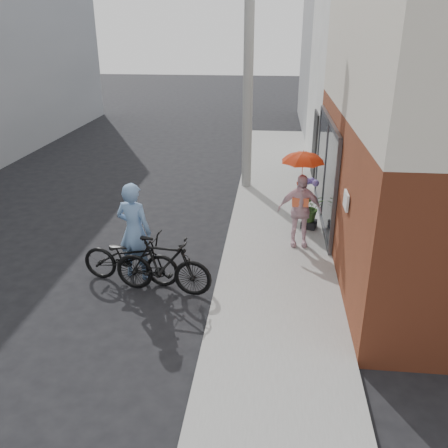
% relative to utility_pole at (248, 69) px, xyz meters
% --- Properties ---
extents(ground, '(80.00, 80.00, 0.00)m').
position_rel_utility_pole_xyz_m(ground, '(-1.10, -6.00, -3.50)').
color(ground, black).
rests_on(ground, ground).
extents(sidewalk, '(2.20, 24.00, 0.12)m').
position_rel_utility_pole_xyz_m(sidewalk, '(1.00, -4.00, -3.44)').
color(sidewalk, gray).
rests_on(sidewalk, ground).
extents(curb, '(0.12, 24.00, 0.12)m').
position_rel_utility_pole_xyz_m(curb, '(-0.16, -4.00, -3.44)').
color(curb, '#9E9E99').
rests_on(curb, ground).
extents(plaster_building, '(8.00, 6.00, 7.00)m').
position_rel_utility_pole_xyz_m(plaster_building, '(6.10, 3.00, 0.00)').
color(plaster_building, white).
rests_on(plaster_building, ground).
extents(east_building_far, '(8.00, 8.00, 7.00)m').
position_rel_utility_pole_xyz_m(east_building_far, '(6.10, 10.00, 0.00)').
color(east_building_far, gray).
rests_on(east_building_far, ground).
extents(utility_pole, '(0.28, 0.28, 7.00)m').
position_rel_utility_pole_xyz_m(utility_pole, '(0.00, 0.00, 0.00)').
color(utility_pole, '#9E9E99').
rests_on(utility_pole, ground).
extents(officer, '(0.81, 0.63, 1.95)m').
position_rel_utility_pole_xyz_m(officer, '(-1.84, -5.62, -2.52)').
color(officer, '#6E94C4').
rests_on(officer, ground).
extents(bike_left, '(2.02, 0.94, 1.02)m').
position_rel_utility_pole_xyz_m(bike_left, '(-1.88, -5.84, -2.99)').
color(bike_left, black).
rests_on(bike_left, ground).
extents(bike_right, '(1.90, 0.74, 1.12)m').
position_rel_utility_pole_xyz_m(bike_right, '(-1.18, -6.16, -2.94)').
color(bike_right, black).
rests_on(bike_right, ground).
extents(kimono_woman, '(0.97, 0.44, 1.62)m').
position_rel_utility_pole_xyz_m(kimono_woman, '(1.39, -4.06, -2.57)').
color(kimono_woman, silver).
rests_on(kimono_woman, sidewalk).
extents(parasol, '(0.87, 0.87, 0.77)m').
position_rel_utility_pole_xyz_m(parasol, '(1.39, -4.06, -1.37)').
color(parasol, '#F04B1C').
rests_on(parasol, kimono_woman).
extents(planter, '(0.42, 0.42, 0.18)m').
position_rel_utility_pole_xyz_m(planter, '(1.70, -3.08, -3.29)').
color(planter, black).
rests_on(planter, sidewalk).
extents(potted_plant, '(0.62, 0.54, 0.69)m').
position_rel_utility_pole_xyz_m(potted_plant, '(1.70, -3.08, -2.86)').
color(potted_plant, '#345A24').
rests_on(potted_plant, planter).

